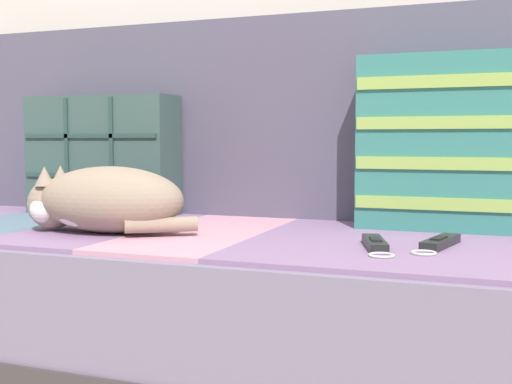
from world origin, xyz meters
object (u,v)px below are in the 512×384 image
object	(u,v)px
game_remote_near	(375,244)
sleeping_cat	(101,201)
game_remote_far	(439,243)
throw_pillow_striped	(435,143)
couch	(213,315)
throw_pillow_quilted	(102,155)

from	to	relation	value
game_remote_near	sleeping_cat	bearing A→B (deg)	-179.92
game_remote_near	game_remote_far	xyz separation A→B (m)	(0.12, 0.06, 0.00)
throw_pillow_striped	game_remote_far	distance (m)	0.34
couch	throw_pillow_quilted	distance (m)	0.61
throw_pillow_quilted	game_remote_far	xyz separation A→B (m)	(0.98, -0.27, -0.16)
game_remote_near	game_remote_far	bearing A→B (deg)	26.78
couch	throw_pillow_striped	distance (m)	0.68
sleeping_cat	game_remote_near	xyz separation A→B (m)	(0.64, 0.00, -0.07)
couch	throw_pillow_quilted	xyz separation A→B (m)	(-0.44, 0.19, 0.39)
couch	game_remote_far	world-z (taller)	game_remote_far
throw_pillow_quilted	throw_pillow_striped	xyz separation A→B (m)	(0.94, -0.00, 0.04)
throw_pillow_striped	game_remote_near	xyz separation A→B (m)	(-0.08, -0.33, -0.20)
throw_pillow_quilted	game_remote_near	bearing A→B (deg)	-21.07
throw_pillow_quilted	sleeping_cat	xyz separation A→B (m)	(0.22, -0.33, -0.10)
throw_pillow_striped	game_remote_near	world-z (taller)	throw_pillow_striped
couch	game_remote_near	distance (m)	0.50
game_remote_far	throw_pillow_striped	bearing A→B (deg)	97.53
throw_pillow_striped	game_remote_far	xyz separation A→B (m)	(0.04, -0.27, -0.20)
sleeping_cat	game_remote_far	size ratio (longest dim) A/B	2.06
couch	throw_pillow_striped	xyz separation A→B (m)	(0.50, 0.19, 0.42)
game_remote_near	game_remote_far	size ratio (longest dim) A/B	0.95
throw_pillow_quilted	game_remote_far	world-z (taller)	throw_pillow_quilted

